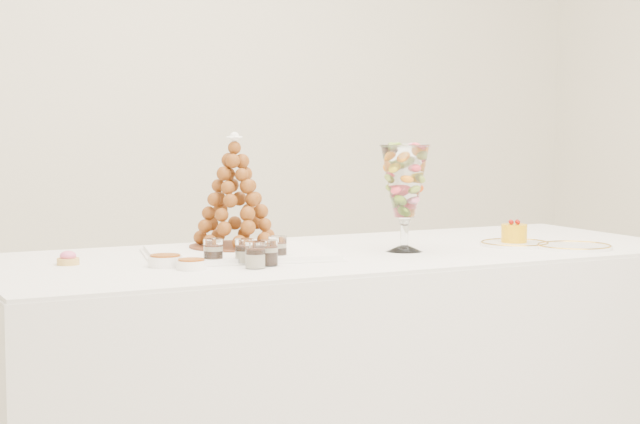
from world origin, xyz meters
TOP-DOWN VIEW (x-y plane):
  - buffet_table at (0.01, 0.10)m, footprint 2.21×0.93m
  - lace_tray at (-0.32, 0.14)m, footprint 0.59×0.49m
  - macaron_vase at (0.18, 0.03)m, footprint 0.15×0.15m
  - cake_plate at (0.58, 0.02)m, footprint 0.22×0.22m
  - spare_plate at (0.70, -0.13)m, footprint 0.24×0.24m
  - pink_tart at (-0.82, 0.17)m, footprint 0.06×0.06m
  - verrine_a at (-0.45, -0.00)m, footprint 0.07×0.07m
  - verrine_b at (-0.37, -0.03)m, footprint 0.06×0.06m
  - verrine_c at (-0.26, -0.00)m, footprint 0.06×0.06m
  - verrine_d at (-0.37, -0.12)m, footprint 0.07×0.07m
  - verrine_e at (-0.32, -0.09)m, footprint 0.06×0.06m
  - ramekin_back at (-0.58, 0.02)m, footprint 0.09×0.09m
  - ramekin_front at (-0.54, -0.07)m, footprint 0.08×0.08m
  - croquembouche at (-0.30, 0.22)m, footprint 0.28×0.28m
  - mousse_cake at (0.58, 0.02)m, footprint 0.08×0.08m

SIDE VIEW (x-z plane):
  - buffet_table at x=0.01m, z-range 0.00..0.83m
  - spare_plate at x=0.70m, z-range 0.83..0.84m
  - cake_plate at x=0.58m, z-range 0.83..0.84m
  - lace_tray at x=-0.32m, z-range 0.83..0.85m
  - ramekin_front at x=-0.54m, z-range 0.83..0.86m
  - ramekin_back at x=-0.58m, z-range 0.83..0.86m
  - pink_tart at x=-0.82m, z-range 0.83..0.87m
  - verrine_c at x=-0.26m, z-range 0.83..0.90m
  - verrine_b at x=-0.37m, z-range 0.83..0.91m
  - verrine_e at x=-0.32m, z-range 0.83..0.91m
  - verrine_a at x=-0.45m, z-range 0.83..0.91m
  - verrine_d at x=-0.37m, z-range 0.83..0.91m
  - mousse_cake at x=0.58m, z-range 0.84..0.91m
  - croquembouche at x=-0.30m, z-range 0.85..1.19m
  - macaron_vase at x=0.18m, z-range 0.88..1.21m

